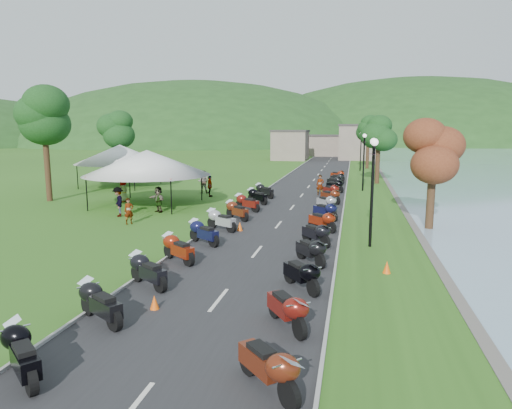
# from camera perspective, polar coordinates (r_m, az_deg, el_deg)

# --- Properties ---
(road) EXTENTS (7.00, 120.00, 0.02)m
(road) POSITION_cam_1_polar(r_m,az_deg,el_deg) (44.00, 6.60, 2.23)
(road) COLOR #29292B
(road) RESTS_ON ground
(hills_backdrop) EXTENTS (360.00, 120.00, 76.00)m
(hills_backdrop) POSITION_cam_1_polar(r_m,az_deg,el_deg) (203.58, 10.99, 7.72)
(hills_backdrop) COLOR #285621
(hills_backdrop) RESTS_ON ground
(far_building) EXTENTS (18.00, 16.00, 5.00)m
(far_building) POSITION_cam_1_polar(r_m,az_deg,el_deg) (88.73, 8.16, 7.41)
(far_building) COLOR gray
(far_building) RESTS_ON ground
(moto_row_left) EXTENTS (2.60, 36.02, 1.10)m
(moto_row_left) POSITION_cam_1_polar(r_m,az_deg,el_deg) (20.56, -7.89, -4.53)
(moto_row_left) COLOR #331411
(moto_row_left) RESTS_ON ground
(moto_row_right) EXTENTS (2.60, 43.28, 1.10)m
(moto_row_right) POSITION_cam_1_polar(r_m,az_deg,el_deg) (29.63, 8.73, -0.25)
(moto_row_right) COLOR #331411
(moto_row_right) RESTS_ON ground
(vendor_tent_main) EXTENTS (6.06, 6.06, 4.00)m
(vendor_tent_main) POSITION_cam_1_polar(r_m,az_deg,el_deg) (33.80, -13.38, 3.27)
(vendor_tent_main) COLOR silver
(vendor_tent_main) RESTS_ON ground
(vendor_tent_side) EXTENTS (5.66, 5.66, 4.00)m
(vendor_tent_side) POSITION_cam_1_polar(r_m,az_deg,el_deg) (45.80, -16.58, 4.68)
(vendor_tent_side) COLOR silver
(vendor_tent_side) RESTS_ON ground
(tree_park_left) EXTENTS (3.97, 3.97, 11.03)m
(tree_park_left) POSITION_cam_1_polar(r_m,az_deg,el_deg) (38.21, -24.92, 8.62)
(tree_park_left) COLOR #1D501C
(tree_park_left) RESTS_ON ground
(tree_lakeside) EXTENTS (2.51, 2.51, 6.96)m
(tree_lakeside) POSITION_cam_1_polar(r_m,az_deg,el_deg) (26.73, 21.22, 4.51)
(tree_lakeside) COLOR #1D501C
(tree_lakeside) RESTS_ON ground
(pedestrian_a) EXTENTS (0.68, 0.69, 1.54)m
(pedestrian_a) POSITION_cam_1_polar(r_m,az_deg,el_deg) (27.58, -15.54, -2.38)
(pedestrian_a) COLOR slate
(pedestrian_a) RESTS_ON ground
(pedestrian_b) EXTENTS (0.98, 0.56, 1.97)m
(pedestrian_b) POSITION_cam_1_polar(r_m,az_deg,el_deg) (39.58, -6.57, 1.41)
(pedestrian_b) COLOR slate
(pedestrian_b) RESTS_ON ground
(pedestrian_c) EXTENTS (1.11, 1.28, 1.88)m
(pedestrian_c) POSITION_cam_1_polar(r_m,az_deg,el_deg) (30.17, -16.76, -1.44)
(pedestrian_c) COLOR slate
(pedestrian_c) RESTS_ON ground
(traffic_cone_near) EXTENTS (0.29, 0.29, 0.46)m
(traffic_cone_near) POSITION_cam_1_polar(r_m,az_deg,el_deg) (14.61, -12.58, -11.86)
(traffic_cone_near) COLOR #F2590C
(traffic_cone_near) RESTS_ON ground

